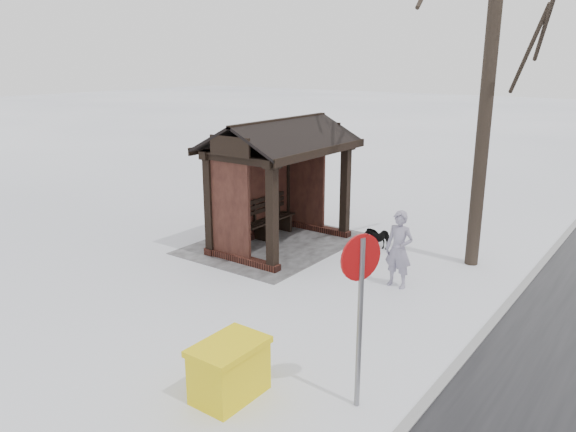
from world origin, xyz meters
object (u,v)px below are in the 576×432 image
object	(u,v)px
dog	(378,238)
bus_shelter	(275,157)
grit_bin	(229,370)
pedestrian	(399,249)
road_sign	(360,285)

from	to	relation	value
dog	bus_shelter	bearing A→B (deg)	-146.37
bus_shelter	dog	size ratio (longest dim) A/B	4.95
bus_shelter	grit_bin	world-z (taller)	bus_shelter
grit_bin	pedestrian	bearing A→B (deg)	178.29
bus_shelter	pedestrian	size ratio (longest dim) A/B	2.29
dog	road_sign	world-z (taller)	road_sign
grit_bin	road_sign	distance (m)	2.15
pedestrian	road_sign	world-z (taller)	road_sign
bus_shelter	pedestrian	xyz separation A→B (m)	(0.67, 3.59, -1.38)
bus_shelter	dog	bearing A→B (deg)	115.78
bus_shelter	road_sign	world-z (taller)	bus_shelter
dog	grit_bin	distance (m)	6.70
pedestrian	grit_bin	world-z (taller)	pedestrian
dog	road_sign	xyz separation A→B (m)	(5.76, 2.67, 1.40)
bus_shelter	road_sign	xyz separation A→B (m)	(4.67, 4.91, -0.45)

